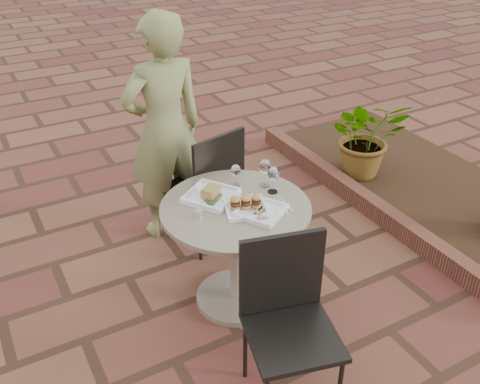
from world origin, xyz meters
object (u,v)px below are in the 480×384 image
chair_far (210,180)px  plate_tuna (261,211)px  chair_near (287,309)px  diner (164,130)px  plate_sliders (246,205)px  plate_salmon (211,195)px  cafe_table (236,240)px

chair_far → plate_tuna: size_ratio=2.69×
chair_near → diner: size_ratio=0.55×
chair_near → plate_tuna: size_ratio=2.69×
chair_near → plate_sliders: 0.70m
plate_tuna → plate_salmon: bearing=122.0°
chair_near → chair_far: bearing=94.3°
cafe_table → chair_far: bearing=77.6°
cafe_table → plate_sliders: size_ratio=2.97×
cafe_table → chair_near: size_ratio=0.97×
diner → plate_sliders: 1.04m
cafe_table → plate_sliders: bearing=-62.6°
cafe_table → diner: (-0.05, 0.97, 0.36)m
plate_sliders → plate_tuna: bearing=-49.4°
cafe_table → chair_near: bearing=-97.6°
chair_near → plate_salmon: 0.89m
diner → plate_salmon: bearing=84.5°
chair_far → diner: size_ratio=0.55×
plate_salmon → plate_tuna: 0.34m
chair_near → cafe_table: bearing=96.6°
chair_far → plate_tuna: 0.79m
chair_far → chair_near: size_ratio=1.00×
chair_near → plate_salmon: (0.01, 0.86, 0.20)m
chair_near → plate_tuna: bearing=86.3°
cafe_table → chair_far: (0.14, 0.63, 0.07)m
diner → plate_salmon: size_ratio=4.37×
chair_near → diner: (0.05, 1.68, 0.29)m
cafe_table → plate_sliders: plate_sliders is taller
chair_near → plate_salmon: size_ratio=2.41×
chair_far → plate_tuna: (-0.05, -0.77, 0.20)m
diner → plate_sliders: bearing=91.6°
cafe_table → plate_salmon: size_ratio=2.33×
cafe_table → plate_tuna: bearing=-55.2°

